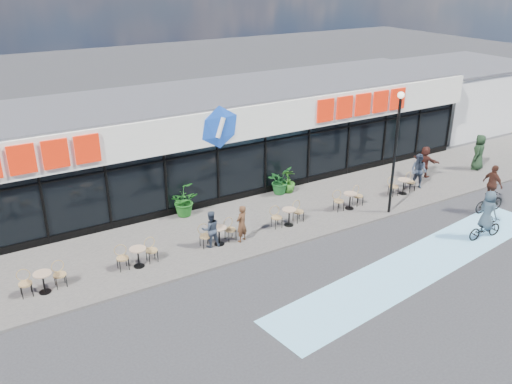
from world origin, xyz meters
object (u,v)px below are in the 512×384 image
Objects in this scene: potted_plant_left at (182,201)px; pedestrian_c at (479,152)px; cyclist_a at (486,220)px; potted_plant_mid at (279,181)px; patron_right at (211,229)px; potted_plant_right at (288,181)px; cyclist_b at (491,193)px; pedestrian_a at (419,171)px; lamp_post at (396,144)px; pedestrian_b at (425,161)px; patron_left at (242,224)px.

pedestrian_c reaches higher than potted_plant_left.
potted_plant_mid is at bearing 120.56° from cyclist_a.
cyclist_a reaches higher than patron_right.
cyclist_b is at bearing -43.78° from potted_plant_right.
pedestrian_c is (10.45, -2.54, 0.38)m from potted_plant_right.
potted_plant_left is 0.92× the size of patron_right.
cyclist_a is at bearing -35.08° from pedestrian_a.
pedestrian_a is at bearing -169.27° from patron_right.
potted_plant_right is at bearing 121.49° from lamp_post.
pedestrian_a is 1.07× the size of pedestrian_b.
potted_plant_left is 1.08× the size of potted_plant_mid.
cyclist_b reaches higher than pedestrian_b.
cyclist_a is at bearing 141.41° from pedestrian_b.
potted_plant_left is 12.59m from cyclist_a.
potted_plant_right is at bearing -42.56° from pedestrian_c.
lamp_post reaches higher than cyclist_a.
lamp_post is 2.43× the size of cyclist_b.
pedestrian_b is at bearing 27.06° from lamp_post.
patron_left is at bearing -72.90° from potted_plant_left.
lamp_post is at bearing 148.31° from patron_left.
patron_left reaches higher than patron_right.
potted_plant_mid is 9.49m from cyclist_b.
potted_plant_right is at bearing -14.65° from potted_plant_mid.
pedestrian_c is (4.67, 0.22, 0.10)m from pedestrian_a.
pedestrian_c is at bearing -115.11° from pedestrian_b.
potted_plant_left is 4.99m from potted_plant_mid.
pedestrian_b is at bearing -14.16° from potted_plant_right.
pedestrian_c reaches higher than pedestrian_b.
cyclist_b is at bearing -6.05° from pedestrian_a.
patron_right is 0.93× the size of pedestrian_b.
patron_left is 0.95× the size of pedestrian_b.
potted_plant_mid is 0.67× the size of pedestrian_c.
pedestrian_b is 4.52m from cyclist_b.
pedestrian_c is at bearing 43.96° from cyclist_b.
potted_plant_left is at bearing 179.08° from potted_plant_mid.
pedestrian_a is (6.22, -2.87, 0.22)m from potted_plant_mid.
patron_left is (-3.94, -3.32, 0.13)m from potted_plant_mid.
cyclist_b is at bearing 174.40° from patron_right.
pedestrian_c reaches higher than patron_left.
cyclist_a reaches higher than pedestrian_a.
lamp_post reaches higher than pedestrian_a.
cyclist_b is (7.00, -6.40, 0.20)m from potted_plant_mid.
cyclist_b is at bearing 34.17° from cyclist_a.
potted_plant_left is at bearing 151.26° from lamp_post.
lamp_post reaches higher than patron_left.
potted_plant_mid is 0.57× the size of cyclist_b.
cyclist_b is at bearing -28.41° from potted_plant_left.
pedestrian_c reaches higher than patron_right.
cyclist_a is 0.93× the size of cyclist_b.
cyclist_a is at bearing -65.10° from lamp_post.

